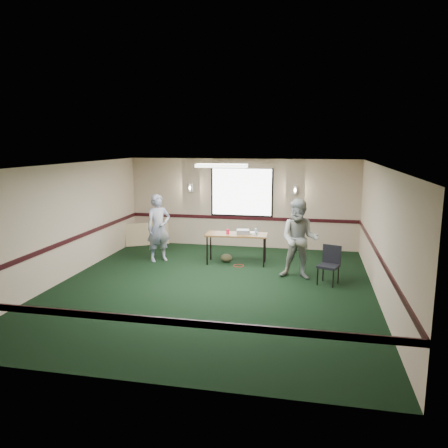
% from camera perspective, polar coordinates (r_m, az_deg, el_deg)
% --- Properties ---
extents(ground, '(8.00, 8.00, 0.00)m').
position_cam_1_polar(ground, '(9.80, -1.55, -8.29)').
color(ground, black).
rests_on(ground, ground).
extents(room_shell, '(8.00, 8.02, 8.00)m').
position_cam_1_polar(room_shell, '(11.47, 0.83, 2.61)').
color(room_shell, '#CAB092').
rests_on(room_shell, ground).
extents(folding_table, '(1.64, 0.73, 0.81)m').
position_cam_1_polar(folding_table, '(11.51, 1.64, -1.57)').
color(folding_table, brown).
rests_on(folding_table, ground).
extents(projector, '(0.37, 0.33, 0.11)m').
position_cam_1_polar(projector, '(11.49, 2.50, -1.02)').
color(projector, gray).
rests_on(projector, folding_table).
extents(game_console, '(0.22, 0.18, 0.05)m').
position_cam_1_polar(game_console, '(11.50, 3.86, -1.17)').
color(game_console, white).
rests_on(game_console, folding_table).
extents(red_cup, '(0.08, 0.08, 0.13)m').
position_cam_1_polar(red_cup, '(11.45, 0.50, -1.01)').
color(red_cup, red).
rests_on(red_cup, folding_table).
extents(water_bottle, '(0.06, 0.06, 0.19)m').
position_cam_1_polar(water_bottle, '(11.30, 4.16, -1.04)').
color(water_bottle, '#8FC9EB').
rests_on(water_bottle, folding_table).
extents(duffel_bag, '(0.34, 0.27, 0.23)m').
position_cam_1_polar(duffel_bag, '(11.78, 0.31, -4.46)').
color(duffel_bag, '#414125').
rests_on(duffel_bag, ground).
extents(cable_coil, '(0.35, 0.35, 0.01)m').
position_cam_1_polar(cable_coil, '(11.45, 1.93, -5.46)').
color(cable_coil, red).
rests_on(cable_coil, ground).
extents(folded_table, '(1.27, 0.88, 0.69)m').
position_cam_1_polar(folded_table, '(13.90, -10.00, -1.30)').
color(folded_table, tan).
rests_on(folded_table, ground).
extents(conference_chair, '(0.55, 0.57, 0.87)m').
position_cam_1_polar(conference_chair, '(10.22, 13.66, -4.80)').
color(conference_chair, black).
rests_on(conference_chair, ground).
extents(person_left, '(0.79, 0.77, 1.82)m').
position_cam_1_polar(person_left, '(11.87, -8.55, -0.51)').
color(person_left, '#424F92').
rests_on(person_left, ground).
extents(person_right, '(0.99, 0.81, 1.89)m').
position_cam_1_polar(person_right, '(10.36, 9.82, -1.99)').
color(person_right, '#7595B6').
rests_on(person_right, ground).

